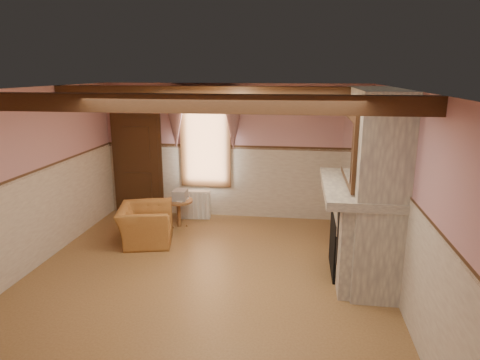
# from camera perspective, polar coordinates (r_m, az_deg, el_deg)

# --- Properties ---
(floor) EXTENTS (5.50, 6.00, 0.01)m
(floor) POSITION_cam_1_polar(r_m,az_deg,el_deg) (6.59, -4.86, -13.14)
(floor) COLOR brown
(floor) RESTS_ON ground
(ceiling) EXTENTS (5.50, 6.00, 0.01)m
(ceiling) POSITION_cam_1_polar(r_m,az_deg,el_deg) (5.86, -5.45, 11.97)
(ceiling) COLOR silver
(ceiling) RESTS_ON wall_back
(wall_back) EXTENTS (5.50, 0.02, 2.80)m
(wall_back) POSITION_cam_1_polar(r_m,az_deg,el_deg) (8.95, -0.80, 3.81)
(wall_back) COLOR #B37C80
(wall_back) RESTS_ON floor
(wall_front) EXTENTS (5.50, 0.02, 2.80)m
(wall_front) POSITION_cam_1_polar(r_m,az_deg,el_deg) (3.43, -16.88, -14.84)
(wall_front) COLOR #B37C80
(wall_front) RESTS_ON floor
(wall_left) EXTENTS (0.02, 6.00, 2.80)m
(wall_left) POSITION_cam_1_polar(r_m,az_deg,el_deg) (7.20, -26.97, -0.37)
(wall_left) COLOR #B37C80
(wall_left) RESTS_ON floor
(wall_right) EXTENTS (0.02, 6.00, 2.80)m
(wall_right) POSITION_cam_1_polar(r_m,az_deg,el_deg) (6.09, 21.00, -2.23)
(wall_right) COLOR #B37C80
(wall_right) RESTS_ON floor
(wainscot) EXTENTS (5.50, 6.00, 1.50)m
(wainscot) POSITION_cam_1_polar(r_m,az_deg,el_deg) (6.28, -5.00, -7.06)
(wainscot) COLOR beige
(wainscot) RESTS_ON floor
(chair_rail) EXTENTS (5.50, 6.00, 0.08)m
(chair_rail) POSITION_cam_1_polar(r_m,az_deg,el_deg) (6.05, -5.16, -0.43)
(chair_rail) COLOR black
(chair_rail) RESTS_ON wainscot
(firebox) EXTENTS (0.20, 0.95, 0.90)m
(firebox) POSITION_cam_1_polar(r_m,az_deg,el_deg) (6.83, 12.99, -8.28)
(firebox) COLOR black
(firebox) RESTS_ON floor
(armchair) EXTENTS (1.12, 1.22, 0.67)m
(armchair) POSITION_cam_1_polar(r_m,az_deg,el_deg) (7.98, -12.51, -5.78)
(armchair) COLOR #9E662D
(armchair) RESTS_ON floor
(side_table) EXTENTS (0.74, 0.74, 0.55)m
(side_table) POSITION_cam_1_polar(r_m,az_deg,el_deg) (8.66, -8.17, -4.40)
(side_table) COLOR brown
(side_table) RESTS_ON floor
(book_stack) EXTENTS (0.27, 0.32, 0.20)m
(book_stack) POSITION_cam_1_polar(r_m,az_deg,el_deg) (8.57, -7.97, -1.97)
(book_stack) COLOR #B7AD8C
(book_stack) RESTS_ON side_table
(radiator) EXTENTS (0.71, 0.23, 0.60)m
(radiator) POSITION_cam_1_polar(r_m,az_deg,el_deg) (9.09, -6.21, -3.26)
(radiator) COLOR silver
(radiator) RESTS_ON floor
(bowl) EXTENTS (0.34, 0.34, 0.08)m
(bowl) POSITION_cam_1_polar(r_m,az_deg,el_deg) (6.51, 15.66, -0.19)
(bowl) COLOR brown
(bowl) RESTS_ON mantel
(mantel_clock) EXTENTS (0.14, 0.24, 0.20)m
(mantel_clock) POSITION_cam_1_polar(r_m,az_deg,el_deg) (7.06, 15.10, 1.45)
(mantel_clock) COLOR black
(mantel_clock) RESTS_ON mantel
(oil_lamp) EXTENTS (0.11, 0.11, 0.28)m
(oil_lamp) POSITION_cam_1_polar(r_m,az_deg,el_deg) (6.95, 15.22, 1.57)
(oil_lamp) COLOR #D8863D
(oil_lamp) RESTS_ON mantel
(candle_red) EXTENTS (0.06, 0.06, 0.16)m
(candle_red) POSITION_cam_1_polar(r_m,az_deg,el_deg) (5.77, 16.63, -1.72)
(candle_red) COLOR #B41816
(candle_red) RESTS_ON mantel
(jar_yellow) EXTENTS (0.06, 0.06, 0.12)m
(jar_yellow) POSITION_cam_1_polar(r_m,az_deg,el_deg) (6.07, 16.21, -1.10)
(jar_yellow) COLOR gold
(jar_yellow) RESTS_ON mantel
(fireplace) EXTENTS (0.85, 2.00, 2.80)m
(fireplace) POSITION_cam_1_polar(r_m,az_deg,el_deg) (6.59, 17.13, -0.68)
(fireplace) COLOR gray
(fireplace) RESTS_ON floor
(mantel) EXTENTS (1.05, 2.05, 0.12)m
(mantel) POSITION_cam_1_polar(r_m,az_deg,el_deg) (6.57, 15.56, -0.97)
(mantel) COLOR gray
(mantel) RESTS_ON fireplace
(overmantel_mirror) EXTENTS (0.06, 1.44, 1.04)m
(overmantel_mirror) POSITION_cam_1_polar(r_m,az_deg,el_deg) (6.42, 14.28, 4.34)
(overmantel_mirror) COLOR silver
(overmantel_mirror) RESTS_ON fireplace
(door) EXTENTS (1.10, 0.10, 2.10)m
(door) POSITION_cam_1_polar(r_m,az_deg,el_deg) (9.51, -13.47, 1.89)
(door) COLOR black
(door) RESTS_ON floor
(window) EXTENTS (1.06, 0.08, 2.02)m
(window) POSITION_cam_1_polar(r_m,az_deg,el_deg) (8.99, -4.64, 5.42)
(window) COLOR white
(window) RESTS_ON wall_back
(window_drapes) EXTENTS (1.30, 0.14, 1.40)m
(window_drapes) POSITION_cam_1_polar(r_m,az_deg,el_deg) (8.83, -4.85, 9.18)
(window_drapes) COLOR gray
(window_drapes) RESTS_ON wall_back
(ceiling_beam_front) EXTENTS (5.50, 0.18, 0.20)m
(ceiling_beam_front) POSITION_cam_1_polar(r_m,az_deg,el_deg) (4.70, -8.83, 10.07)
(ceiling_beam_front) COLOR black
(ceiling_beam_front) RESTS_ON ceiling
(ceiling_beam_back) EXTENTS (5.50, 0.18, 0.20)m
(ceiling_beam_back) POSITION_cam_1_polar(r_m,az_deg,el_deg) (7.03, -3.13, 11.58)
(ceiling_beam_back) COLOR black
(ceiling_beam_back) RESTS_ON ceiling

